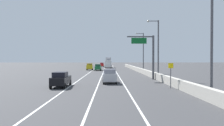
% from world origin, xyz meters
% --- Properties ---
extents(ground_plane, '(320.00, 320.00, 0.00)m').
position_xyz_m(ground_plane, '(0.00, 64.00, 0.00)').
color(ground_plane, '#38383A').
extents(lane_stripe_left, '(0.16, 130.00, 0.00)m').
position_xyz_m(lane_stripe_left, '(-5.50, 55.00, 0.00)').
color(lane_stripe_left, silver).
rests_on(lane_stripe_left, ground_plane).
extents(lane_stripe_center, '(0.16, 130.00, 0.00)m').
position_xyz_m(lane_stripe_center, '(-2.00, 55.00, 0.00)').
color(lane_stripe_center, silver).
rests_on(lane_stripe_center, ground_plane).
extents(lane_stripe_right, '(0.16, 130.00, 0.00)m').
position_xyz_m(lane_stripe_right, '(1.50, 55.00, 0.00)').
color(lane_stripe_right, silver).
rests_on(lane_stripe_right, ground_plane).
extents(jersey_barrier_right, '(0.60, 120.00, 1.10)m').
position_xyz_m(jersey_barrier_right, '(7.66, 40.00, 0.55)').
color(jersey_barrier_right, '#B2ADA3').
rests_on(jersey_barrier_right, ground_plane).
extents(overhead_sign_gantry, '(4.68, 0.36, 7.50)m').
position_xyz_m(overhead_sign_gantry, '(6.32, 30.61, 4.73)').
color(overhead_sign_gantry, '#47474C').
rests_on(overhead_sign_gantry, ground_plane).
extents(speed_advisory_sign, '(0.60, 0.11, 3.00)m').
position_xyz_m(speed_advisory_sign, '(6.76, 18.88, 1.76)').
color(speed_advisory_sign, '#4C4C51').
rests_on(speed_advisory_sign, ground_plane).
extents(lamp_post_right_near, '(2.14, 0.44, 10.38)m').
position_xyz_m(lamp_post_right_near, '(8.40, 12.51, 5.94)').
color(lamp_post_right_near, '#4C4C51').
rests_on(lamp_post_right_near, ground_plane).
extents(lamp_post_right_second, '(2.14, 0.44, 10.38)m').
position_xyz_m(lamp_post_right_second, '(7.92, 31.75, 5.94)').
color(lamp_post_right_second, '#4C4C51').
rests_on(lamp_post_right_second, ground_plane).
extents(lamp_post_right_third, '(2.14, 0.44, 10.38)m').
position_xyz_m(lamp_post_right_third, '(8.31, 50.99, 5.94)').
color(lamp_post_right_third, '#4C4C51').
rests_on(lamp_post_right_third, ground_plane).
extents(car_black_0, '(1.85, 4.80, 1.88)m').
position_xyz_m(car_black_0, '(-6.56, 20.56, 0.94)').
color(car_black_0, black).
rests_on(car_black_0, ground_plane).
extents(car_green_1, '(1.93, 4.67, 1.94)m').
position_xyz_m(car_green_1, '(-3.78, 60.42, 0.97)').
color(car_green_1, '#196033').
rests_on(car_green_1, ground_plane).
extents(car_red_2, '(1.84, 4.79, 1.89)m').
position_xyz_m(car_red_2, '(-3.62, 94.15, 0.94)').
color(car_red_2, red).
rests_on(car_red_2, ground_plane).
extents(car_yellow_3, '(1.96, 4.23, 2.13)m').
position_xyz_m(car_yellow_3, '(-6.61, 64.17, 1.06)').
color(car_yellow_3, gold).
rests_on(car_yellow_3, ground_plane).
extents(car_silver_4, '(2.09, 4.81, 2.05)m').
position_xyz_m(car_silver_4, '(-0.48, 25.09, 1.02)').
color(car_silver_4, '#B7B7BC').
rests_on(car_silver_4, ground_plane).
extents(box_truck, '(2.62, 9.95, 4.15)m').
position_xyz_m(box_truck, '(-0.67, 81.59, 1.89)').
color(box_truck, silver).
rests_on(box_truck, ground_plane).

